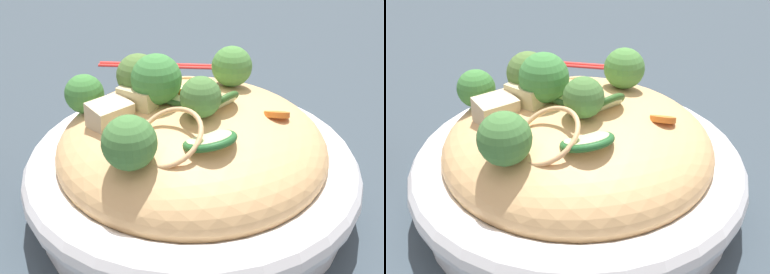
{
  "view_description": "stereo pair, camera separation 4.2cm",
  "coord_description": "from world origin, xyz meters",
  "views": [
    {
      "loc": [
        -0.34,
        0.12,
        0.29
      ],
      "look_at": [
        0.0,
        0.0,
        0.07
      ],
      "focal_mm": 43.98,
      "sensor_mm": 36.0,
      "label": 1
    },
    {
      "loc": [
        -0.35,
        0.08,
        0.29
      ],
      "look_at": [
        0.0,
        0.0,
        0.07
      ],
      "focal_mm": 43.98,
      "sensor_mm": 36.0,
      "label": 2
    }
  ],
  "objects": [
    {
      "name": "chopsticks_pair",
      "position": [
        0.34,
        -0.07,
        0.0
      ],
      "size": [
        0.1,
        0.2,
        0.01
      ],
      "color": "red",
      "rests_on": "ground_plane"
    },
    {
      "name": "broccoli_florets",
      "position": [
        0.01,
        0.03,
        0.12
      ],
      "size": [
        0.16,
        0.18,
        0.07
      ],
      "color": "#A2C378",
      "rests_on": "serving_bowl"
    },
    {
      "name": "zucchini_slices",
      "position": [
        -0.02,
        -0.0,
        0.11
      ],
      "size": [
        0.13,
        0.08,
        0.03
      ],
      "color": "beige",
      "rests_on": "serving_bowl"
    },
    {
      "name": "noodle_heap",
      "position": [
        -0.0,
        0.0,
        0.06
      ],
      "size": [
        0.24,
        0.24,
        0.1
      ],
      "color": "tan",
      "rests_on": "serving_bowl"
    },
    {
      "name": "carrot_coins",
      "position": [
        0.01,
        -0.02,
        0.1
      ],
      "size": [
        0.11,
        0.11,
        0.02
      ],
      "color": "orange",
      "rests_on": "serving_bowl"
    },
    {
      "name": "chicken_chunks",
      "position": [
        0.02,
        0.05,
        0.11
      ],
      "size": [
        0.05,
        0.08,
        0.03
      ],
      "color": "#C9BE8A",
      "rests_on": "serving_bowl"
    },
    {
      "name": "ground_plane",
      "position": [
        0.0,
        0.0,
        0.0
      ],
      "size": [
        3.0,
        3.0,
        0.0
      ],
      "primitive_type": "plane",
      "color": "#33404A"
    },
    {
      "name": "serving_bowl",
      "position": [
        0.0,
        0.0,
        0.03
      ],
      "size": [
        0.31,
        0.31,
        0.06
      ],
      "color": "white",
      "rests_on": "ground_plane"
    }
  ]
}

